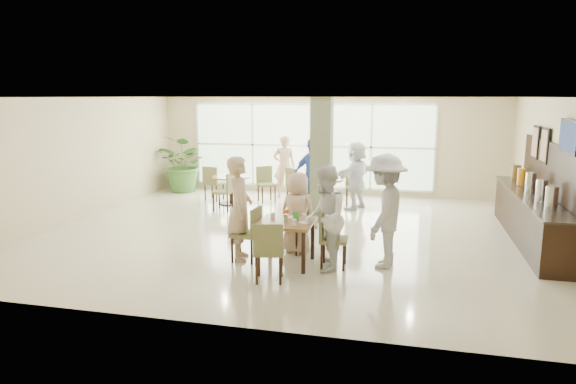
% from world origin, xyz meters
% --- Properties ---
extents(ground, '(10.00, 10.00, 0.00)m').
position_xyz_m(ground, '(0.00, 0.00, 0.00)').
color(ground, beige).
rests_on(ground, ground).
extents(room_shell, '(10.00, 10.00, 10.00)m').
position_xyz_m(room_shell, '(0.00, 0.00, 1.70)').
color(room_shell, white).
rests_on(room_shell, ground).
extents(window_bank, '(7.00, 0.04, 7.00)m').
position_xyz_m(window_bank, '(-0.50, 4.46, 1.40)').
color(window_bank, silver).
rests_on(window_bank, ground).
extents(column, '(0.45, 0.45, 2.80)m').
position_xyz_m(column, '(0.40, 1.20, 1.40)').
color(column, '#626848').
rests_on(column, ground).
extents(main_table, '(0.92, 0.92, 0.75)m').
position_xyz_m(main_table, '(0.36, -2.00, 0.65)').
color(main_table, brown).
rests_on(main_table, ground).
extents(round_table_left, '(1.00, 1.00, 0.75)m').
position_xyz_m(round_table_left, '(-2.23, 2.47, 0.55)').
color(round_table_left, brown).
rests_on(round_table_left, ground).
extents(round_table_right, '(1.20, 1.20, 0.75)m').
position_xyz_m(round_table_right, '(0.12, 2.65, 0.59)').
color(round_table_right, brown).
rests_on(round_table_right, ground).
extents(chairs_main_table, '(2.01, 2.11, 0.95)m').
position_xyz_m(chairs_main_table, '(0.35, -2.01, 0.47)').
color(chairs_main_table, brown).
rests_on(chairs_main_table, ground).
extents(chairs_table_left, '(2.04, 1.82, 0.95)m').
position_xyz_m(chairs_table_left, '(-2.15, 2.52, 0.47)').
color(chairs_table_left, brown).
rests_on(chairs_table_left, ground).
extents(chairs_table_right, '(2.10, 1.90, 0.95)m').
position_xyz_m(chairs_table_right, '(0.17, 2.61, 0.47)').
color(chairs_table_right, brown).
rests_on(chairs_table_right, ground).
extents(tabletop_clutter, '(0.74, 0.74, 0.21)m').
position_xyz_m(tabletop_clutter, '(0.41, -1.99, 0.81)').
color(tabletop_clutter, white).
rests_on(tabletop_clutter, main_table).
extents(buffet_counter, '(0.64, 4.70, 1.95)m').
position_xyz_m(buffet_counter, '(4.70, 0.51, 0.55)').
color(buffet_counter, black).
rests_on(buffet_counter, ground).
extents(wall_tv, '(0.06, 1.00, 0.58)m').
position_xyz_m(wall_tv, '(4.94, -0.60, 2.15)').
color(wall_tv, black).
rests_on(wall_tv, ground).
extents(framed_art_a, '(0.05, 0.55, 0.70)m').
position_xyz_m(framed_art_a, '(4.95, 1.00, 1.85)').
color(framed_art_a, black).
rests_on(framed_art_a, ground).
extents(framed_art_b, '(0.05, 0.55, 0.70)m').
position_xyz_m(framed_art_b, '(4.95, 1.80, 1.85)').
color(framed_art_b, black).
rests_on(framed_art_b, ground).
extents(potted_plant, '(1.95, 1.95, 1.67)m').
position_xyz_m(potted_plant, '(-4.19, 3.86, 0.84)').
color(potted_plant, '#396729').
rests_on(potted_plant, ground).
extents(teen_left, '(0.60, 0.75, 1.82)m').
position_xyz_m(teen_left, '(-0.48, -1.91, 0.91)').
color(teen_left, tan).
rests_on(teen_left, ground).
extents(teen_far, '(0.81, 0.60, 1.49)m').
position_xyz_m(teen_far, '(0.40, -1.30, 0.74)').
color(teen_far, tan).
rests_on(teen_far, ground).
extents(teen_right, '(0.77, 0.93, 1.74)m').
position_xyz_m(teen_right, '(1.03, -2.10, 0.87)').
color(teen_right, white).
rests_on(teen_right, ground).
extents(teen_standing, '(0.91, 1.34, 1.91)m').
position_xyz_m(teen_standing, '(1.97, -1.72, 0.95)').
color(teen_standing, '#B8B7BA').
rests_on(teen_standing, ground).
extents(adult_a, '(1.24, 0.99, 1.85)m').
position_xyz_m(adult_a, '(0.06, 1.86, 0.92)').
color(adult_a, '#395AAC').
rests_on(adult_a, ground).
extents(adult_b, '(1.28, 1.73, 1.72)m').
position_xyz_m(adult_b, '(1.03, 2.67, 0.86)').
color(adult_b, white).
rests_on(adult_b, ground).
extents(adult_standing, '(0.73, 0.57, 1.76)m').
position_xyz_m(adult_standing, '(-1.10, 3.75, 0.88)').
color(adult_standing, tan).
rests_on(adult_standing, ground).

